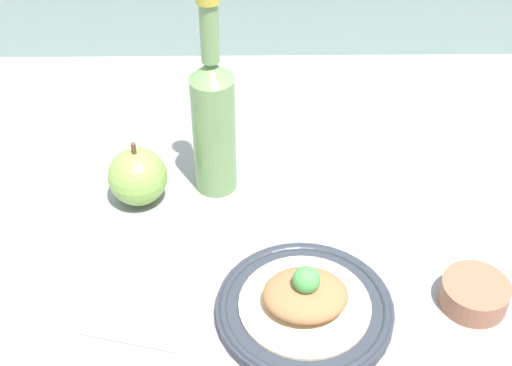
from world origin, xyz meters
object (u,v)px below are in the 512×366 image
(cider_bottle, at_px, (213,120))
(dipping_bowl, at_px, (474,294))
(apple, at_px, (138,176))
(plate, at_px, (304,309))
(plated_food, at_px, (305,296))

(cider_bottle, bearing_deg, dipping_bowl, -35.56)
(cider_bottle, bearing_deg, apple, -164.19)
(plate, bearing_deg, cider_bottle, 114.86)
(plated_food, height_order, cider_bottle, cider_bottle)
(apple, relative_size, dipping_bowl, 1.21)
(plated_food, bearing_deg, plate, -116.57)
(apple, bearing_deg, dipping_bowl, -24.87)
(cider_bottle, height_order, dipping_bowl, cider_bottle)
(plate, distance_m, apple, 0.32)
(plate, distance_m, cider_bottle, 0.30)
(apple, bearing_deg, plate, -44.05)
(apple, bearing_deg, cider_bottle, 15.81)
(plated_food, xyz_separation_m, dipping_bowl, (0.21, 0.02, -0.02))
(plate, height_order, cider_bottle, cider_bottle)
(dipping_bowl, bearing_deg, plated_food, -175.74)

